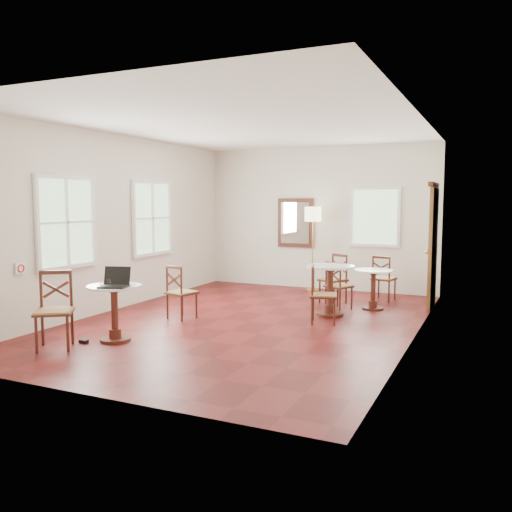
{
  "coord_description": "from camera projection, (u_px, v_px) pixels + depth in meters",
  "views": [
    {
      "loc": [
        3.49,
        -7.38,
        1.87
      ],
      "look_at": [
        0.0,
        0.3,
        1.0
      ],
      "focal_mm": 37.46,
      "sensor_mm": 36.0,
      "label": 1
    }
  ],
  "objects": [
    {
      "name": "chair_mid_b",
      "position": [
        322.0,
        295.0,
        8.18
      ],
      "size": [
        0.5,
        0.5,
        0.88
      ],
      "rotation": [
        0.0,
        0.0,
        1.85
      ],
      "color": "#431B10",
      "rests_on": "ground"
    },
    {
      "name": "navy_mug",
      "position": [
        120.0,
        280.0,
        7.25
      ],
      "size": [
        0.12,
        0.08,
        0.09
      ],
      "color": "black",
      "rests_on": "cafe_table_near"
    },
    {
      "name": "floor_lamp",
      "position": [
        313.0,
        220.0,
        11.01
      ],
      "size": [
        0.34,
        0.34,
        1.75
      ],
      "color": "#BF8C3F",
      "rests_on": "ground"
    },
    {
      "name": "laptop",
      "position": [
        115.0,
        282.0,
        6.97
      ],
      "size": [
        0.42,
        0.38,
        0.25
      ],
      "rotation": [
        0.0,
        0.0,
        0.29
      ],
      "color": "black",
      "rests_on": "cafe_table_near"
    },
    {
      "name": "ground",
      "position": [
        248.0,
        322.0,
        8.31
      ],
      "size": [
        7.0,
        7.0,
        0.0
      ],
      "primitive_type": "plane",
      "color": "#560E0E",
      "rests_on": "ground"
    },
    {
      "name": "cafe_table_mid",
      "position": [
        330.0,
        285.0,
        8.7
      ],
      "size": [
        0.78,
        0.78,
        0.83
      ],
      "color": "#431B10",
      "rests_on": "ground"
    },
    {
      "name": "power_adapter",
      "position": [
        84.0,
        341.0,
        7.05
      ],
      "size": [
        0.11,
        0.07,
        0.05
      ],
      "primitive_type": "cube",
      "color": "black",
      "rests_on": "ground"
    },
    {
      "name": "chair_mid_a",
      "position": [
        338.0,
        286.0,
        9.2
      ],
      "size": [
        0.51,
        0.51,
        0.84
      ],
      "rotation": [
        0.0,
        0.0,
        2.72
      ],
      "color": "#431B10",
      "rests_on": "ground"
    },
    {
      "name": "chair_near_a",
      "position": [
        181.0,
        292.0,
        8.47
      ],
      "size": [
        0.48,
        0.48,
        0.86
      ],
      "rotation": [
        0.0,
        0.0,
        2.9
      ],
      "color": "#431B10",
      "rests_on": "ground"
    },
    {
      "name": "chair_back_a",
      "position": [
        383.0,
        278.0,
        10.02
      ],
      "size": [
        0.45,
        0.45,
        0.85
      ],
      "rotation": [
        0.0,
        0.0,
        2.97
      ],
      "color": "#431B10",
      "rests_on": "ground"
    },
    {
      "name": "cafe_table_near",
      "position": [
        114.0,
        307.0,
        7.12
      ],
      "size": [
        0.71,
        0.71,
        0.76
      ],
      "color": "#431B10",
      "rests_on": "ground"
    },
    {
      "name": "mouse",
      "position": [
        112.0,
        284.0,
        7.07
      ],
      "size": [
        0.12,
        0.1,
        0.04
      ],
      "primitive_type": "ellipsoid",
      "rotation": [
        0.0,
        0.0,
        0.28
      ],
      "color": "black",
      "rests_on": "cafe_table_near"
    },
    {
      "name": "water_glass",
      "position": [
        108.0,
        283.0,
        6.94
      ],
      "size": [
        0.06,
        0.06,
        0.11
      ],
      "primitive_type": "cylinder",
      "color": "white",
      "rests_on": "cafe_table_near"
    },
    {
      "name": "chair_near_b",
      "position": [
        54.0,
        310.0,
        6.78
      ],
      "size": [
        0.63,
        0.63,
        0.98
      ],
      "rotation": [
        0.0,
        0.0,
        0.61
      ],
      "color": "#431B10",
      "rests_on": "ground"
    },
    {
      "name": "cafe_table_back",
      "position": [
        373.0,
        285.0,
        9.22
      ],
      "size": [
        0.65,
        0.65,
        0.69
      ],
      "color": "#431B10",
      "rests_on": "ground"
    },
    {
      "name": "chair_back_b",
      "position": [
        334.0,
        279.0,
        9.76
      ],
      "size": [
        0.55,
        0.55,
        0.9
      ],
      "rotation": [
        0.0,
        0.0,
        -0.46
      ],
      "color": "#431B10",
      "rests_on": "ground"
    },
    {
      "name": "room_shell",
      "position": [
        252.0,
        200.0,
        8.39
      ],
      "size": [
        5.02,
        7.02,
        3.01
      ],
      "color": "silver",
      "rests_on": "ground"
    }
  ]
}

